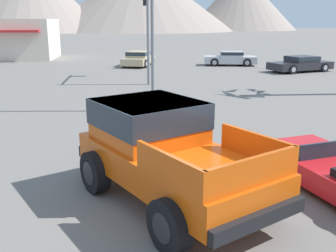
{
  "coord_description": "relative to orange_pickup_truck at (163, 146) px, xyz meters",
  "views": [
    {
      "loc": [
        -0.63,
        -7.64,
        3.58
      ],
      "look_at": [
        0.18,
        0.59,
        1.33
      ],
      "focal_mm": 42.0,
      "sensor_mm": 36.0,
      "label": 1
    }
  ],
  "objects": [
    {
      "name": "ground_plane",
      "position": [
        -0.01,
        0.11,
        -1.11
      ],
      "size": [
        320.0,
        320.0,
        0.0
      ],
      "primitive_type": "plane",
      "color": "slate"
    },
    {
      "name": "orange_pickup_truck",
      "position": [
        0.0,
        0.0,
        0.0
      ],
      "size": [
        4.05,
        5.08,
        1.95
      ],
      "rotation": [
        0.0,
        0.0,
        0.51
      ],
      "color": "#CC4C0C",
      "rests_on": "ground_plane"
    },
    {
      "name": "parked_car_silver",
      "position": [
        7.48,
        23.67,
        -0.53
      ],
      "size": [
        4.33,
        2.4,
        1.11
      ],
      "rotation": [
        0.0,
        0.0,
        1.4
      ],
      "color": "#B7BABF",
      "rests_on": "ground_plane"
    },
    {
      "name": "parked_car_tan",
      "position": [
        0.12,
        24.04,
        -0.51
      ],
      "size": [
        2.86,
        4.43,
        1.16
      ],
      "rotation": [
        0.0,
        0.0,
        5.99
      ],
      "color": "tan",
      "rests_on": "ground_plane"
    },
    {
      "name": "parked_car_dark",
      "position": [
        11.46,
        19.36,
        -0.54
      ],
      "size": [
        4.89,
        3.13,
        1.09
      ],
      "rotation": [
        0.0,
        0.0,
        1.89
      ],
      "color": "#232328",
      "rests_on": "ground_plane"
    },
    {
      "name": "traffic_light_main",
      "position": [
        0.46,
        16.18,
        2.83
      ],
      "size": [
        0.38,
        3.98,
        5.61
      ],
      "rotation": [
        0.0,
        0.0,
        1.57
      ],
      "color": "slate",
      "rests_on": "ground_plane"
    },
    {
      "name": "distant_mountain_range",
      "position": [
        -12.86,
        126.72,
        8.39
      ],
      "size": [
        134.72,
        63.98,
        21.6
      ],
      "color": "gray",
      "rests_on": "ground_plane"
    }
  ]
}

